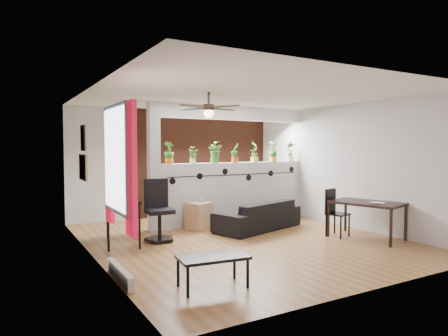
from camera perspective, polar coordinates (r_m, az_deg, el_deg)
room_shell at (r=7.28m, az=2.31°, el=-0.11°), size 6.30×7.10×2.90m
partition_wall at (r=9.03m, az=1.56°, el=-3.49°), size 3.60×0.18×1.35m
ceiling_header at (r=9.00m, az=1.58°, el=7.82°), size 3.60×0.18×0.30m
pier_column at (r=8.15m, az=-9.99°, el=0.18°), size 0.22×0.20×2.60m
brick_panel at (r=10.26m, az=-2.70°, el=0.79°), size 3.90×0.05×2.60m
vine_decal at (r=8.91m, az=1.89°, el=-0.96°), size 3.31×0.01×0.30m
window_assembly at (r=5.13m, az=-15.03°, el=0.83°), size 0.09×1.30×1.55m
baseboard_heater at (r=5.38m, az=-14.65°, el=-14.45°), size 0.08×1.00×0.18m
corkboard at (r=7.24m, az=-19.48°, el=0.10°), size 0.03×0.60×0.45m
framed_art at (r=7.18m, az=-19.50°, el=4.07°), size 0.03×0.34×0.44m
ceiling_fan at (r=6.64m, az=-2.20°, el=8.35°), size 1.19×1.19×0.43m
potted_plant_0 at (r=8.26m, az=-7.85°, el=2.26°), size 0.30×0.30×0.46m
potted_plant_1 at (r=8.47m, az=-4.54°, el=1.96°), size 0.21×0.22×0.36m
potted_plant_2 at (r=8.71m, az=-1.40°, el=2.38°), size 0.24×0.28×0.48m
potted_plant_3 at (r=8.97m, az=1.57°, el=2.28°), size 0.25×0.21×0.44m
potted_plant_4 at (r=9.25m, az=4.36°, el=2.43°), size 0.32×0.31×0.48m
potted_plant_5 at (r=9.56m, az=6.98°, el=2.43°), size 0.30×0.27×0.48m
potted_plant_6 at (r=9.88m, az=9.43°, el=2.39°), size 0.31×0.28×0.47m
sofa at (r=8.33m, az=4.87°, el=-6.79°), size 2.05×1.27×0.56m
cube_shelf at (r=8.28m, az=-3.59°, el=-6.85°), size 0.58×0.56×0.56m
cup at (r=8.25m, az=-3.29°, el=-4.58°), size 0.15×0.15×0.10m
computer_desk at (r=7.25m, az=-14.34°, el=-4.82°), size 0.80×1.20×0.80m
monitor at (r=7.38m, az=-14.66°, el=-3.37°), size 0.33×0.08×0.18m
office_chair at (r=7.35m, az=-9.34°, el=-6.52°), size 0.57×0.57×1.10m
dining_table at (r=7.86m, az=19.68°, el=-5.09°), size 1.08×1.42×0.69m
book at (r=7.58m, az=20.93°, el=-4.75°), size 0.27×0.30×0.02m
folding_chair at (r=7.91m, az=15.44°, el=-5.57°), size 0.44×0.44×0.90m
coffee_table at (r=4.93m, az=-1.63°, el=-12.86°), size 0.88×0.56×0.39m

